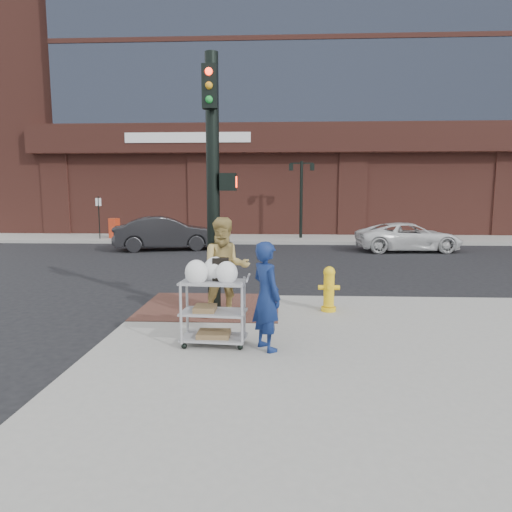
# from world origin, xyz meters

# --- Properties ---
(ground) EXTENTS (220.00, 220.00, 0.00)m
(ground) POSITION_xyz_m (0.00, 0.00, 0.00)
(ground) COLOR black
(ground) RESTS_ON ground
(sidewalk_far) EXTENTS (65.00, 36.00, 0.15)m
(sidewalk_far) POSITION_xyz_m (12.50, 32.00, 0.07)
(sidewalk_far) COLOR gray
(sidewalk_far) RESTS_ON ground
(brick_curb_ramp) EXTENTS (2.80, 2.40, 0.01)m
(brick_curb_ramp) POSITION_xyz_m (-0.60, 0.90, 0.16)
(brick_curb_ramp) COLOR brown
(brick_curb_ramp) RESTS_ON sidewalk_near
(bank_building) EXTENTS (42.00, 26.00, 28.00)m
(bank_building) POSITION_xyz_m (5.00, 31.00, 14.15)
(bank_building) COLOR brown
(bank_building) RESTS_ON sidewalk_far
(lamp_post) EXTENTS (1.32, 0.22, 4.00)m
(lamp_post) POSITION_xyz_m (2.00, 16.00, 2.62)
(lamp_post) COLOR black
(lamp_post) RESTS_ON sidewalk_far
(parking_sign) EXTENTS (0.05, 0.05, 2.20)m
(parking_sign) POSITION_xyz_m (-8.50, 15.00, 1.25)
(parking_sign) COLOR black
(parking_sign) RESTS_ON sidewalk_far
(traffic_signal_pole) EXTENTS (0.61, 0.51, 5.00)m
(traffic_signal_pole) POSITION_xyz_m (-0.48, 0.77, 2.83)
(traffic_signal_pole) COLOR black
(traffic_signal_pole) RESTS_ON sidewalk_near
(woman_blue) EXTENTS (0.65, 0.71, 1.63)m
(woman_blue) POSITION_xyz_m (0.63, -1.66, 0.97)
(woman_blue) COLOR navy
(woman_blue) RESTS_ON sidewalk_near
(pedestrian_tan) EXTENTS (1.04, 0.88, 1.89)m
(pedestrian_tan) POSITION_xyz_m (-0.18, 0.06, 1.09)
(pedestrian_tan) COLOR tan
(pedestrian_tan) RESTS_ON sidewalk_near
(sedan_dark) EXTENTS (4.74, 2.67, 1.48)m
(sedan_dark) POSITION_xyz_m (-4.17, 11.59, 0.74)
(sedan_dark) COLOR black
(sedan_dark) RESTS_ON ground
(minivan_white) EXTENTS (4.57, 2.36, 1.23)m
(minivan_white) POSITION_xyz_m (6.44, 11.64, 0.62)
(minivan_white) COLOR silver
(minivan_white) RESTS_ON ground
(utility_cart) EXTENTS (1.02, 0.63, 1.36)m
(utility_cart) POSITION_xyz_m (-0.19, -1.51, 0.76)
(utility_cart) COLOR #98989D
(utility_cart) RESTS_ON sidewalk_near
(fire_hydrant) EXTENTS (0.42, 0.30, 0.90)m
(fire_hydrant) POSITION_xyz_m (1.81, 0.65, 0.61)
(fire_hydrant) COLOR yellow
(fire_hydrant) RESTS_ON sidewalk_near
(newsbox_red) EXTENTS (0.54, 0.52, 1.05)m
(newsbox_red) POSITION_xyz_m (-7.83, 15.31, 0.67)
(newsbox_red) COLOR #BA3015
(newsbox_red) RESTS_ON sidewalk_far
(newsbox_blue) EXTENTS (0.45, 0.43, 0.90)m
(newsbox_blue) POSITION_xyz_m (-5.46, 14.82, 0.60)
(newsbox_blue) COLOR blue
(newsbox_blue) RESTS_ON sidewalk_far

